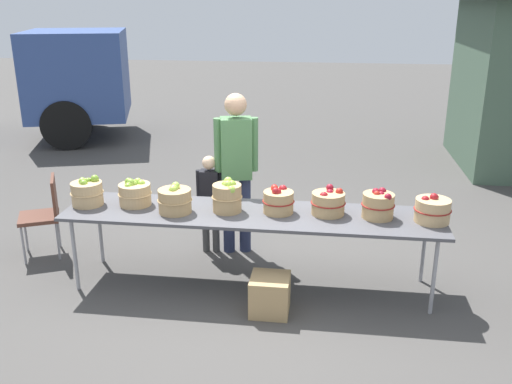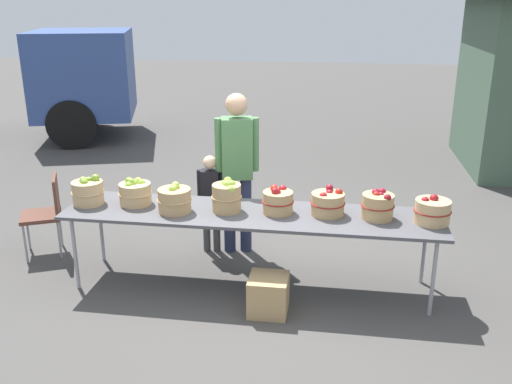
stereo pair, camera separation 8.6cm
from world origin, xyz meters
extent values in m
plane|color=#474442|center=(0.00, 0.00, 0.00)|extent=(40.00, 40.00, 0.00)
cube|color=#4C4C51|center=(0.00, 0.00, 0.73)|extent=(3.50, 0.76, 0.03)
cylinder|color=#99999E|center=(-1.63, -0.30, 0.36)|extent=(0.04, 0.04, 0.72)
cylinder|color=#99999E|center=(1.63, -0.30, 0.36)|extent=(0.04, 0.04, 0.72)
cylinder|color=#99999E|center=(-1.63, 0.30, 0.36)|extent=(0.04, 0.04, 0.72)
cylinder|color=#99999E|center=(1.63, 0.30, 0.36)|extent=(0.04, 0.04, 0.72)
cylinder|color=tan|center=(-1.59, 0.00, 0.86)|extent=(0.29, 0.29, 0.22)
torus|color=tan|center=(-1.59, 0.00, 0.87)|extent=(0.31, 0.31, 0.01)
sphere|color=#7AA833|center=(-1.59, -0.04, 0.98)|extent=(0.07, 0.07, 0.07)
sphere|color=#7AA833|center=(-1.59, 0.05, 0.98)|extent=(0.06, 0.06, 0.06)
sphere|color=#7AA833|center=(-1.52, 0.06, 0.99)|extent=(0.08, 0.08, 0.08)
sphere|color=#9EC647|center=(-1.62, -0.01, 0.99)|extent=(0.07, 0.07, 0.07)
cylinder|color=tan|center=(-1.14, 0.06, 0.85)|extent=(0.30, 0.30, 0.21)
torus|color=tan|center=(-1.14, 0.06, 0.86)|extent=(0.32, 0.32, 0.01)
sphere|color=#9EC647|center=(-1.12, 0.12, 0.97)|extent=(0.07, 0.07, 0.07)
sphere|color=#8CB738|center=(-1.14, 0.06, 0.96)|extent=(0.06, 0.06, 0.06)
sphere|color=#7AA833|center=(-1.18, 0.01, 0.95)|extent=(0.07, 0.07, 0.07)
sphere|color=#8CB738|center=(-1.08, 0.10, 0.95)|extent=(0.08, 0.08, 0.08)
sphere|color=#8CB738|center=(-1.17, 0.03, 0.96)|extent=(0.08, 0.08, 0.08)
sphere|color=#7AA833|center=(-1.16, 0.05, 0.98)|extent=(0.08, 0.08, 0.08)
sphere|color=#7AA833|center=(-1.19, 0.07, 0.98)|extent=(0.07, 0.07, 0.07)
cylinder|color=tan|center=(-0.70, -0.08, 0.86)|extent=(0.30, 0.30, 0.22)
torus|color=tan|center=(-0.70, -0.08, 0.87)|extent=(0.32, 0.32, 0.01)
sphere|color=#9EC647|center=(-0.71, -0.07, 0.98)|extent=(0.08, 0.08, 0.08)
sphere|color=#9EC647|center=(-0.72, -0.09, 0.97)|extent=(0.07, 0.07, 0.07)
sphere|color=#9EC647|center=(-0.70, -0.03, 0.99)|extent=(0.08, 0.08, 0.08)
sphere|color=#9EC647|center=(-0.71, -0.10, 0.98)|extent=(0.07, 0.07, 0.07)
sphere|color=#7AA833|center=(-0.71, -0.07, 0.98)|extent=(0.07, 0.07, 0.07)
cylinder|color=tan|center=(-0.23, 0.01, 0.88)|extent=(0.27, 0.27, 0.26)
torus|color=tan|center=(-0.23, 0.01, 0.89)|extent=(0.29, 0.29, 0.01)
sphere|color=#7AA833|center=(-0.24, 0.03, 0.99)|extent=(0.07, 0.07, 0.07)
sphere|color=#8CB738|center=(-0.19, 0.04, 1.00)|extent=(0.08, 0.08, 0.08)
sphere|color=#9EC647|center=(-0.22, 0.01, 1.01)|extent=(0.08, 0.08, 0.08)
sphere|color=#7AA833|center=(-0.23, 0.01, 1.00)|extent=(0.07, 0.07, 0.07)
sphere|color=#9EC647|center=(-0.17, -0.07, 0.99)|extent=(0.08, 0.08, 0.08)
sphere|color=#9EC647|center=(-0.23, 0.09, 1.02)|extent=(0.08, 0.08, 0.08)
sphere|color=#8CB738|center=(-0.25, 0.04, 1.00)|extent=(0.07, 0.07, 0.07)
cylinder|color=tan|center=(0.24, 0.04, 0.85)|extent=(0.28, 0.28, 0.20)
torus|color=maroon|center=(0.24, 0.04, 0.86)|extent=(0.30, 0.30, 0.01)
sphere|color=maroon|center=(0.23, 0.01, 0.96)|extent=(0.08, 0.08, 0.08)
sphere|color=maroon|center=(0.20, 0.11, 0.97)|extent=(0.06, 0.06, 0.06)
sphere|color=maroon|center=(0.22, 0.00, 0.97)|extent=(0.07, 0.07, 0.07)
sphere|color=#B22319|center=(0.20, 0.09, 0.97)|extent=(0.07, 0.07, 0.07)
sphere|color=maroon|center=(0.28, 0.13, 0.95)|extent=(0.08, 0.08, 0.08)
cylinder|color=tan|center=(0.70, 0.06, 0.85)|extent=(0.30, 0.30, 0.20)
torus|color=maroon|center=(0.70, 0.06, 0.86)|extent=(0.32, 0.32, 0.01)
sphere|color=maroon|center=(0.66, 0.01, 0.94)|extent=(0.08, 0.08, 0.08)
sphere|color=maroon|center=(0.71, 0.10, 0.94)|extent=(0.07, 0.07, 0.07)
sphere|color=#B22319|center=(0.79, 0.09, 0.96)|extent=(0.07, 0.07, 0.07)
sphere|color=maroon|center=(0.71, 0.16, 0.97)|extent=(0.07, 0.07, 0.07)
cylinder|color=tan|center=(1.14, 0.04, 0.86)|extent=(0.28, 0.28, 0.23)
torus|color=maroon|center=(1.14, 0.04, 0.87)|extent=(0.30, 0.30, 0.01)
sphere|color=maroon|center=(1.18, 0.12, 0.97)|extent=(0.07, 0.07, 0.07)
sphere|color=maroon|center=(1.16, 0.06, 0.96)|extent=(0.07, 0.07, 0.07)
sphere|color=#B22319|center=(1.12, 0.04, 0.97)|extent=(0.06, 0.06, 0.06)
sphere|color=maroon|center=(1.12, 0.07, 0.98)|extent=(0.07, 0.07, 0.07)
sphere|color=maroon|center=(1.22, -0.05, 0.98)|extent=(0.07, 0.07, 0.07)
cylinder|color=tan|center=(1.61, 0.00, 0.85)|extent=(0.31, 0.31, 0.21)
torus|color=maroon|center=(1.61, 0.00, 0.87)|extent=(0.33, 0.33, 0.01)
sphere|color=maroon|center=(1.63, 0.07, 0.95)|extent=(0.08, 0.08, 0.08)
sphere|color=#B22319|center=(1.63, 0.06, 0.95)|extent=(0.06, 0.06, 0.06)
sphere|color=maroon|center=(1.62, 0.02, 0.97)|extent=(0.07, 0.07, 0.07)
sphere|color=maroon|center=(1.54, 0.00, 0.95)|extent=(0.07, 0.07, 0.07)
cylinder|color=#262D4C|center=(-0.18, 0.77, 0.42)|extent=(0.12, 0.12, 0.84)
cylinder|color=#262D4C|center=(-0.35, 0.74, 0.42)|extent=(0.12, 0.12, 0.84)
cube|color=#4C7F4C|center=(-0.27, 0.76, 1.16)|extent=(0.36, 0.29, 0.63)
sphere|color=tan|center=(-0.27, 0.76, 1.61)|extent=(0.23, 0.23, 0.23)
cylinder|color=#4C7F4C|center=(-0.09, 0.80, 1.20)|extent=(0.09, 0.09, 0.56)
cylinder|color=#4C7F4C|center=(-0.45, 0.71, 1.20)|extent=(0.09, 0.09, 0.56)
cylinder|color=#3F3F3F|center=(-0.49, 0.71, 0.26)|extent=(0.08, 0.08, 0.53)
cylinder|color=#3F3F3F|center=(-0.60, 0.70, 0.26)|extent=(0.08, 0.08, 0.53)
cube|color=black|center=(-0.55, 0.70, 0.73)|extent=(0.21, 0.15, 0.40)
sphere|color=beige|center=(-0.55, 0.70, 1.01)|extent=(0.14, 0.14, 0.14)
cylinder|color=black|center=(-0.43, 0.71, 0.75)|extent=(0.06, 0.06, 0.35)
cylinder|color=black|center=(-0.66, 0.70, 0.75)|extent=(0.06, 0.06, 0.35)
cube|color=#334C8C|center=(-4.20, 5.64, 1.25)|extent=(2.33, 2.53, 1.60)
cube|color=black|center=(-3.38, 5.89, 1.57)|extent=(0.55, 1.70, 0.80)
cylinder|color=black|center=(-4.63, 6.51, 0.45)|extent=(0.94, 0.53, 0.90)
cylinder|color=black|center=(-4.07, 4.69, 0.45)|extent=(0.94, 0.53, 0.90)
cube|color=brown|center=(-2.33, 0.36, 0.44)|extent=(0.53, 0.53, 0.04)
cube|color=brown|center=(-2.16, 0.44, 0.66)|extent=(0.20, 0.37, 0.40)
cylinder|color=gray|center=(-2.55, 0.44, 0.21)|extent=(0.02, 0.02, 0.42)
cylinder|color=gray|center=(-2.41, 0.14, 0.21)|extent=(0.02, 0.02, 0.42)
cylinder|color=gray|center=(-2.25, 0.59, 0.21)|extent=(0.02, 0.02, 0.42)
cylinder|color=gray|center=(-2.10, 0.28, 0.21)|extent=(0.02, 0.02, 0.42)
cube|color=tan|center=(0.23, -0.46, 0.17)|extent=(0.34, 0.34, 0.34)
camera|label=1|loc=(0.69, -4.78, 2.63)|focal=39.31mm
camera|label=2|loc=(0.77, -4.77, 2.63)|focal=39.31mm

